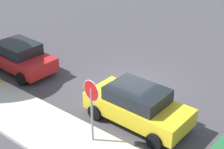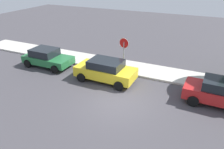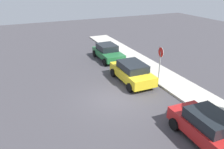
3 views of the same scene
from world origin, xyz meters
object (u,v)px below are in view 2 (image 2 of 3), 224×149
at_px(parked_car_green, 47,57).
at_px(parked_car_red, 223,93).
at_px(fire_hydrant, 212,84).
at_px(parked_car_yellow, 106,70).
at_px(stop_sign, 124,49).

xyz_separation_m(parked_car_green, parked_car_red, (12.75, -0.30, 0.04)).
bearing_deg(parked_car_green, parked_car_red, -1.37).
bearing_deg(parked_car_red, fire_hydrant, 109.34).
xyz_separation_m(parked_car_yellow, parked_car_red, (7.37, 0.03, -0.02)).
bearing_deg(parked_car_red, parked_car_green, 178.63).
relative_size(stop_sign, parked_car_green, 0.66).
relative_size(stop_sign, fire_hydrant, 3.61).
height_order(stop_sign, parked_car_green, stop_sign).
distance_m(parked_car_green, parked_car_red, 12.75).
xyz_separation_m(parked_car_yellow, fire_hydrant, (6.78, 1.71, -0.43)).
bearing_deg(stop_sign, parked_car_yellow, -103.42).
relative_size(parked_car_green, fire_hydrant, 5.49).
height_order(parked_car_yellow, fire_hydrant, parked_car_yellow).
xyz_separation_m(stop_sign, parked_car_yellow, (-0.49, -2.07, -0.99)).
height_order(parked_car_yellow, parked_car_red, parked_car_yellow).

